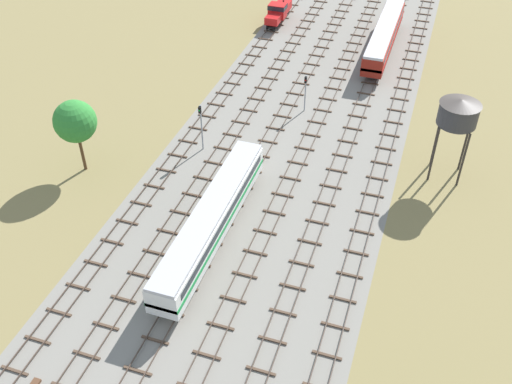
% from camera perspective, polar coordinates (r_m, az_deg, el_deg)
% --- Properties ---
extents(ground_plane, '(480.00, 480.00, 0.00)m').
position_cam_1_polar(ground_plane, '(74.13, 4.37, 7.26)').
color(ground_plane, olive).
extents(ballast_bed, '(26.45, 176.00, 0.01)m').
position_cam_1_polar(ballast_bed, '(74.13, 4.37, 7.26)').
color(ballast_bed, gray).
rests_on(ballast_bed, ground).
extents(track_far_left, '(2.40, 126.00, 0.29)m').
position_cam_1_polar(track_far_left, '(77.87, -3.52, 9.10)').
color(track_far_left, '#47382D').
rests_on(track_far_left, ground).
extents(track_left, '(2.40, 126.00, 0.29)m').
position_cam_1_polar(track_left, '(76.49, -0.35, 8.58)').
color(track_left, '#47382D').
rests_on(track_left, ground).
extents(track_centre_left, '(2.40, 126.00, 0.29)m').
position_cam_1_polar(track_centre_left, '(75.36, 2.91, 8.02)').
color(track_centre_left, '#47382D').
rests_on(track_centre_left, ground).
extents(track_centre, '(2.40, 126.00, 0.29)m').
position_cam_1_polar(track_centre, '(74.48, 6.26, 7.42)').
color(track_centre, '#47382D').
rests_on(track_centre, ground).
extents(track_centre_right, '(2.40, 126.00, 0.29)m').
position_cam_1_polar(track_centre_right, '(73.86, 9.66, 6.78)').
color(track_centre_right, '#47382D').
rests_on(track_centre_right, ground).
extents(track_right, '(2.40, 126.00, 0.29)m').
position_cam_1_polar(track_right, '(73.52, 13.10, 6.10)').
color(track_right, '#47382D').
rests_on(track_right, ground).
extents(passenger_coach_centre_left_nearest, '(2.96, 22.00, 3.80)m').
position_cam_1_polar(passenger_coach_centre_left_nearest, '(54.80, -4.35, -2.60)').
color(passenger_coach_centre_left_nearest, white).
rests_on(passenger_coach_centre_left_nearest, ground).
extents(passenger_coach_centre_right_near, '(2.96, 22.00, 3.80)m').
position_cam_1_polar(passenger_coach_centre_right_near, '(91.31, 12.43, 14.73)').
color(passenger_coach_centre_right_near, maroon).
rests_on(passenger_coach_centre_right_near, ground).
extents(shunter_loco_far_left_mid, '(2.74, 8.46, 3.10)m').
position_cam_1_polar(shunter_loco_far_left_mid, '(99.38, 2.18, 17.23)').
color(shunter_loco_far_left_mid, red).
rests_on(shunter_loco_far_left_mid, ground).
extents(water_tower, '(4.25, 4.25, 9.37)m').
position_cam_1_polar(water_tower, '(63.29, 19.18, 7.31)').
color(water_tower, '#2D2826').
rests_on(water_tower, ground).
extents(signal_post_nearest, '(0.28, 0.47, 4.98)m').
position_cam_1_polar(signal_post_nearest, '(73.96, 4.84, 10.02)').
color(signal_post_nearest, gray).
rests_on(signal_post_nearest, ground).
extents(signal_post_near, '(0.28, 0.47, 5.87)m').
position_cam_1_polar(signal_post_near, '(66.37, -5.39, 6.81)').
color(signal_post_near, gray).
rests_on(signal_post_near, ground).
extents(lineside_tree_1, '(4.56, 4.56, 8.49)m').
position_cam_1_polar(lineside_tree_1, '(64.38, -17.27, 6.59)').
color(lineside_tree_1, '#4C331E').
rests_on(lineside_tree_1, ground).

